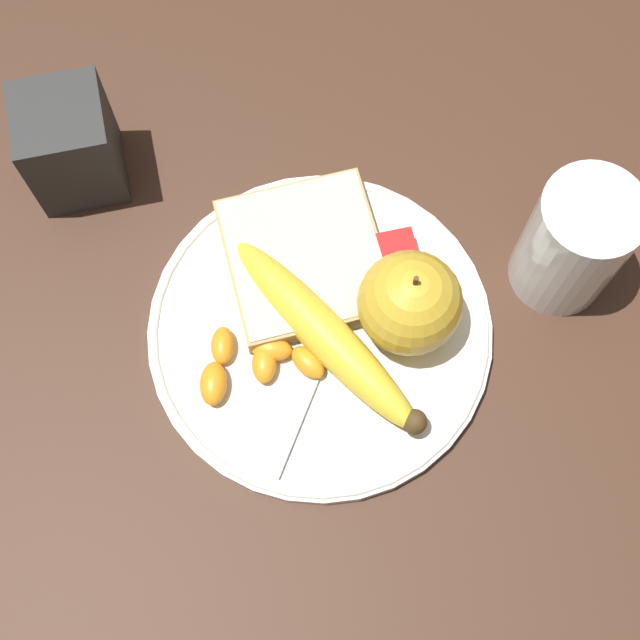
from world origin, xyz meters
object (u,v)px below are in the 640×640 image
Objects in this scene: juice_glass at (573,245)px; apple at (410,303)px; condiment_caddy at (71,145)px; bread_slice at (309,258)px; banana at (330,334)px; plate at (320,330)px; fork at (329,335)px; jam_packet at (392,266)px.

apple is (0.02, -0.13, -0.00)m from juice_glass.
bread_slice is at bearing 52.96° from condiment_caddy.
juice_glass is at bearing 96.46° from banana.
bread_slice is (-0.07, -0.00, -0.01)m from banana.
banana is 0.25m from condiment_caddy.
apple is (0.01, 0.07, 0.04)m from plate.
fork is 0.25m from condiment_caddy.
juice_glass is at bearing 76.85° from bread_slice.
condiment_caddy is at bearing -138.95° from banana.
juice_glass is 0.14m from jam_packet.
apple reaches higher than bread_slice.
condiment_caddy is (-0.19, -0.17, 0.02)m from banana.
apple is at bearing -56.84° from fork.
bread_slice and jam_packet have the same top height.
apple is 0.07m from fork.
banana is 2.04× the size of condiment_caddy.
apple is 0.06m from banana.
plate is 1.40× the size of banana.
bread_slice reaches higher than fork.
juice_glass is 0.39m from condiment_caddy.
bread_slice is 0.06m from jam_packet.
jam_packet is (-0.04, -0.00, -0.03)m from apple.
apple is 1.74× the size of jam_packet.
bread_slice is at bearing 35.46° from fork.
juice_glass is at bearing 93.04° from plate.
jam_packet is (-0.03, 0.07, 0.01)m from plate.
fork is at bearing -90.56° from apple.
plate is 0.08m from apple.
apple reaches higher than jam_packet.
juice_glass is 0.13m from apple.
bread_slice is (-0.06, -0.06, -0.03)m from apple.
apple is 0.50× the size of fork.
apple is at bearing 44.44° from bread_slice.
fork reaches higher than plate.
jam_packet is (-0.02, -0.13, -0.03)m from juice_glass.
fork is at bearing -54.84° from jam_packet.
juice_glass is 0.88× the size of bread_slice.
jam_packet is at bearing -179.64° from apple.
juice_glass reaches higher than banana.
plate is 0.24m from condiment_caddy.
jam_packet is (-0.04, 0.06, 0.01)m from fork.
jam_packet is 0.27m from condiment_caddy.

